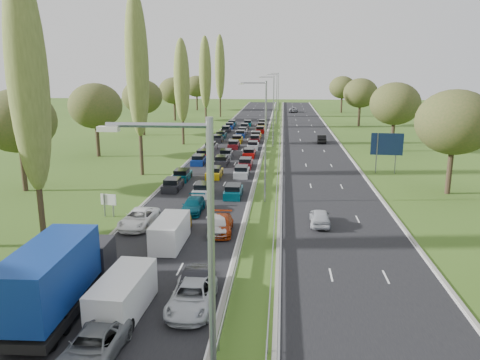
% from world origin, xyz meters
% --- Properties ---
extents(ground, '(260.00, 260.00, 0.00)m').
position_xyz_m(ground, '(4.50, 80.00, 0.00)').
color(ground, '#34551A').
rests_on(ground, ground).
extents(near_carriageway, '(10.50, 215.00, 0.04)m').
position_xyz_m(near_carriageway, '(-2.25, 82.50, 0.00)').
color(near_carriageway, black).
rests_on(near_carriageway, ground).
extents(far_carriageway, '(10.50, 215.00, 0.04)m').
position_xyz_m(far_carriageway, '(11.25, 82.50, 0.00)').
color(far_carriageway, black).
rests_on(far_carriageway, ground).
extents(central_reservation, '(2.36, 215.00, 0.32)m').
position_xyz_m(central_reservation, '(4.50, 82.50, 0.55)').
color(central_reservation, gray).
rests_on(central_reservation, ground).
extents(lamp_columns, '(0.18, 140.18, 12.00)m').
position_xyz_m(lamp_columns, '(4.50, 78.00, 6.00)').
color(lamp_columns, gray).
rests_on(lamp_columns, ground).
extents(poplar_row, '(2.80, 127.80, 22.44)m').
position_xyz_m(poplar_row, '(-11.50, 68.17, 12.39)').
color(poplar_row, '#2D2116').
rests_on(poplar_row, ground).
extents(woodland_left, '(8.00, 166.00, 11.10)m').
position_xyz_m(woodland_left, '(-22.00, 62.63, 7.68)').
color(woodland_left, '#2D2116').
rests_on(woodland_left, ground).
extents(woodland_right, '(8.00, 153.00, 11.10)m').
position_xyz_m(woodland_right, '(24.00, 66.67, 7.68)').
color(woodland_right, '#2D2116').
rests_on(woodland_right, ground).
extents(traffic_queue_fill, '(9.05, 69.07, 0.80)m').
position_xyz_m(traffic_queue_fill, '(-2.24, 77.63, 0.44)').
color(traffic_queue_fill, black).
rests_on(traffic_queue_fill, ground).
extents(near_car_2, '(2.67, 5.34, 1.45)m').
position_xyz_m(near_car_2, '(-5.83, 34.27, 0.75)').
color(near_car_2, white).
rests_on(near_car_2, near_carriageway).
extents(near_car_6, '(2.43, 4.99, 1.37)m').
position_xyz_m(near_car_6, '(-2.27, 15.71, 0.70)').
color(near_car_6, slate).
rests_on(near_car_6, near_carriageway).
extents(near_car_7, '(1.87, 4.59, 1.33)m').
position_xyz_m(near_car_7, '(-2.03, 38.69, 0.68)').
color(near_car_7, '#053F50').
rests_on(near_car_7, near_carriageway).
extents(near_car_8, '(1.99, 4.33, 1.44)m').
position_xyz_m(near_car_8, '(-2.12, 33.25, 0.74)').
color(near_car_8, '#B58D0C').
rests_on(near_car_8, near_carriageway).
extents(near_car_9, '(1.78, 4.42, 1.43)m').
position_xyz_m(near_car_9, '(1.21, 22.58, 0.73)').
color(near_car_9, black).
rests_on(near_car_9, near_carriageway).
extents(near_car_10, '(2.40, 5.15, 1.43)m').
position_xyz_m(near_car_10, '(1.32, 20.86, 0.73)').
color(near_car_10, silver).
rests_on(near_car_10, near_carriageway).
extents(near_car_11, '(2.09, 4.65, 1.32)m').
position_xyz_m(near_car_11, '(1.31, 33.42, 0.68)').
color(near_car_11, '#9E2F09').
rests_on(near_car_11, near_carriageway).
extents(near_car_12, '(1.98, 4.32, 1.44)m').
position_xyz_m(near_car_12, '(1.13, 33.27, 0.74)').
color(near_car_12, white).
rests_on(near_car_12, near_carriageway).
extents(far_car_0, '(1.76, 4.16, 1.40)m').
position_xyz_m(far_car_0, '(9.50, 36.13, 0.72)').
color(far_car_0, '#B5B9C0').
rests_on(far_car_0, far_carriageway).
extents(far_car_1, '(1.67, 4.45, 1.45)m').
position_xyz_m(far_car_1, '(13.24, 82.86, 0.75)').
color(far_car_1, black).
rests_on(far_car_1, far_carriageway).
extents(far_car_2, '(2.99, 5.72, 1.54)m').
position_xyz_m(far_car_2, '(9.32, 145.26, 0.79)').
color(far_car_2, gray).
rests_on(far_car_2, far_carriageway).
extents(blue_lorry, '(2.74, 9.86, 4.16)m').
position_xyz_m(blue_lorry, '(-5.74, 19.81, 2.14)').
color(blue_lorry, black).
rests_on(blue_lorry, near_carriageway).
extents(white_van_front, '(2.17, 5.52, 2.22)m').
position_xyz_m(white_van_front, '(-2.27, 20.17, 1.14)').
color(white_van_front, silver).
rests_on(white_van_front, near_carriageway).
extents(white_van_rear, '(2.04, 5.20, 2.09)m').
position_xyz_m(white_van_rear, '(-2.15, 30.46, 1.07)').
color(white_van_rear, white).
rests_on(white_van_rear, near_carriageway).
extents(info_sign, '(1.50, 0.33, 2.10)m').
position_xyz_m(info_sign, '(-9.40, 36.79, 1.37)').
color(info_sign, gray).
rests_on(info_sign, ground).
extents(direction_sign, '(4.00, 0.36, 5.20)m').
position_xyz_m(direction_sign, '(19.40, 57.65, 3.57)').
color(direction_sign, gray).
rests_on(direction_sign, ground).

